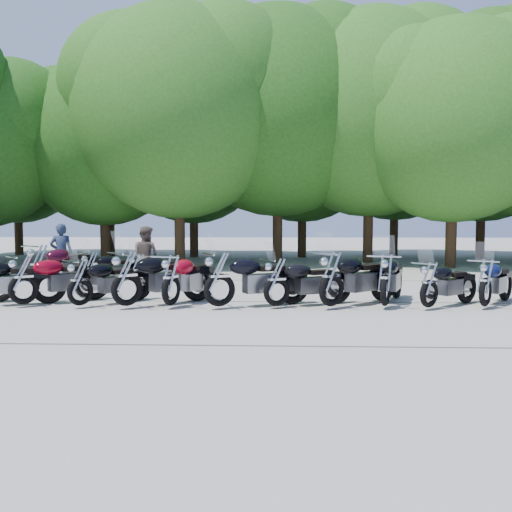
{
  "coord_description": "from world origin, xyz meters",
  "views": [
    {
      "loc": [
        0.48,
        -11.35,
        2.0
      ],
      "look_at": [
        0.0,
        1.5,
        1.1
      ],
      "focal_mm": 38.0,
      "sensor_mm": 36.0,
      "label": 1
    }
  ],
  "objects_px": {
    "motorcycle_7": "(277,280)",
    "motorcycle_15": "(91,269)",
    "motorcycle_2": "(23,278)",
    "motorcycle_16": "(138,270)",
    "motorcycle_10": "(429,283)",
    "motorcycle_3": "(80,281)",
    "motorcycle_8": "(332,277)",
    "motorcycle_5": "(171,278)",
    "motorcycle_6": "(219,277)",
    "motorcycle_9": "(385,278)",
    "rider_1": "(146,257)",
    "motorcycle_4": "(127,276)",
    "motorcycle_11": "(486,281)",
    "motorcycle_14": "(39,265)",
    "rider_0": "(61,254)"
  },
  "relations": [
    {
      "from": "motorcycle_7",
      "to": "motorcycle_15",
      "type": "height_order",
      "value": "motorcycle_7"
    },
    {
      "from": "motorcycle_2",
      "to": "motorcycle_16",
      "type": "distance_m",
      "value": 3.26
    },
    {
      "from": "motorcycle_15",
      "to": "motorcycle_2",
      "type": "bearing_deg",
      "value": 115.17
    },
    {
      "from": "motorcycle_10",
      "to": "motorcycle_16",
      "type": "relative_size",
      "value": 1.02
    },
    {
      "from": "motorcycle_3",
      "to": "motorcycle_8",
      "type": "distance_m",
      "value": 5.57
    },
    {
      "from": "motorcycle_5",
      "to": "motorcycle_6",
      "type": "relative_size",
      "value": 0.94
    },
    {
      "from": "motorcycle_2",
      "to": "motorcycle_5",
      "type": "xyz_separation_m",
      "value": [
        3.34,
        -0.03,
        0.01
      ]
    },
    {
      "from": "motorcycle_2",
      "to": "motorcycle_9",
      "type": "height_order",
      "value": "motorcycle_9"
    },
    {
      "from": "motorcycle_9",
      "to": "motorcycle_10",
      "type": "xyz_separation_m",
      "value": [
        0.92,
        -0.12,
        -0.09
      ]
    },
    {
      "from": "motorcycle_7",
      "to": "motorcycle_10",
      "type": "distance_m",
      "value": 3.31
    },
    {
      "from": "motorcycle_10",
      "to": "motorcycle_16",
      "type": "height_order",
      "value": "motorcycle_10"
    },
    {
      "from": "motorcycle_7",
      "to": "rider_1",
      "type": "height_order",
      "value": "rider_1"
    },
    {
      "from": "motorcycle_4",
      "to": "motorcycle_6",
      "type": "relative_size",
      "value": 1.01
    },
    {
      "from": "motorcycle_4",
      "to": "motorcycle_15",
      "type": "height_order",
      "value": "motorcycle_4"
    },
    {
      "from": "motorcycle_9",
      "to": "motorcycle_15",
      "type": "bearing_deg",
      "value": 0.97
    },
    {
      "from": "motorcycle_11",
      "to": "motorcycle_16",
      "type": "relative_size",
      "value": 1.07
    },
    {
      "from": "motorcycle_16",
      "to": "motorcycle_9",
      "type": "bearing_deg",
      "value": -166.36
    },
    {
      "from": "motorcycle_6",
      "to": "motorcycle_2",
      "type": "bearing_deg",
      "value": 61.8
    },
    {
      "from": "motorcycle_9",
      "to": "rider_1",
      "type": "relative_size",
      "value": 1.37
    },
    {
      "from": "motorcycle_15",
      "to": "rider_1",
      "type": "bearing_deg",
      "value": -104.86
    },
    {
      "from": "motorcycle_4",
      "to": "motorcycle_11",
      "type": "distance_m",
      "value": 7.89
    },
    {
      "from": "motorcycle_4",
      "to": "motorcycle_8",
      "type": "distance_m",
      "value": 4.49
    },
    {
      "from": "motorcycle_2",
      "to": "motorcycle_8",
      "type": "height_order",
      "value": "motorcycle_8"
    },
    {
      "from": "motorcycle_9",
      "to": "motorcycle_14",
      "type": "xyz_separation_m",
      "value": [
        -8.84,
        2.48,
        0.04
      ]
    },
    {
      "from": "motorcycle_9",
      "to": "motorcycle_15",
      "type": "height_order",
      "value": "motorcycle_9"
    },
    {
      "from": "motorcycle_4",
      "to": "rider_0",
      "type": "distance_m",
      "value": 5.54
    },
    {
      "from": "motorcycle_16",
      "to": "rider_0",
      "type": "bearing_deg",
      "value": 5.11
    },
    {
      "from": "rider_0",
      "to": "motorcycle_10",
      "type": "bearing_deg",
      "value": 140.85
    },
    {
      "from": "motorcycle_2",
      "to": "motorcycle_6",
      "type": "height_order",
      "value": "motorcycle_6"
    },
    {
      "from": "motorcycle_3",
      "to": "motorcycle_11",
      "type": "height_order",
      "value": "motorcycle_11"
    },
    {
      "from": "motorcycle_9",
      "to": "motorcycle_14",
      "type": "bearing_deg",
      "value": 4.7
    },
    {
      "from": "rider_0",
      "to": "motorcycle_4",
      "type": "bearing_deg",
      "value": 110.74
    },
    {
      "from": "motorcycle_15",
      "to": "motorcycle_16",
      "type": "distance_m",
      "value": 1.29
    },
    {
      "from": "motorcycle_15",
      "to": "motorcycle_16",
      "type": "relative_size",
      "value": 1.05
    },
    {
      "from": "motorcycle_2",
      "to": "motorcycle_11",
      "type": "bearing_deg",
      "value": -132.4
    },
    {
      "from": "motorcycle_8",
      "to": "rider_1",
      "type": "distance_m",
      "value": 6.23
    },
    {
      "from": "motorcycle_6",
      "to": "motorcycle_14",
      "type": "distance_m",
      "value": 5.86
    },
    {
      "from": "motorcycle_2",
      "to": "motorcycle_15",
      "type": "height_order",
      "value": "motorcycle_2"
    },
    {
      "from": "motorcycle_2",
      "to": "motorcycle_7",
      "type": "height_order",
      "value": "motorcycle_2"
    },
    {
      "from": "motorcycle_10",
      "to": "motorcycle_4",
      "type": "bearing_deg",
      "value": 50.24
    },
    {
      "from": "motorcycle_6",
      "to": "motorcycle_9",
      "type": "bearing_deg",
      "value": -112.6
    },
    {
      "from": "motorcycle_6",
      "to": "motorcycle_8",
      "type": "xyz_separation_m",
      "value": [
        2.45,
        0.11,
        0.0
      ]
    },
    {
      "from": "motorcycle_7",
      "to": "motorcycle_8",
      "type": "distance_m",
      "value": 1.2
    },
    {
      "from": "motorcycle_3",
      "to": "motorcycle_15",
      "type": "bearing_deg",
      "value": -35.47
    },
    {
      "from": "motorcycle_11",
      "to": "rider_1",
      "type": "xyz_separation_m",
      "value": [
        -8.39,
        3.53,
        0.26
      ]
    },
    {
      "from": "motorcycle_14",
      "to": "rider_0",
      "type": "relative_size",
      "value": 1.4
    },
    {
      "from": "motorcycle_16",
      "to": "rider_1",
      "type": "relative_size",
      "value": 1.16
    },
    {
      "from": "motorcycle_2",
      "to": "motorcycle_4",
      "type": "distance_m",
      "value": 2.4
    },
    {
      "from": "motorcycle_11",
      "to": "rider_0",
      "type": "xyz_separation_m",
      "value": [
        -11.14,
        4.19,
        0.3
      ]
    },
    {
      "from": "motorcycle_10",
      "to": "motorcycle_11",
      "type": "height_order",
      "value": "motorcycle_11"
    }
  ]
}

